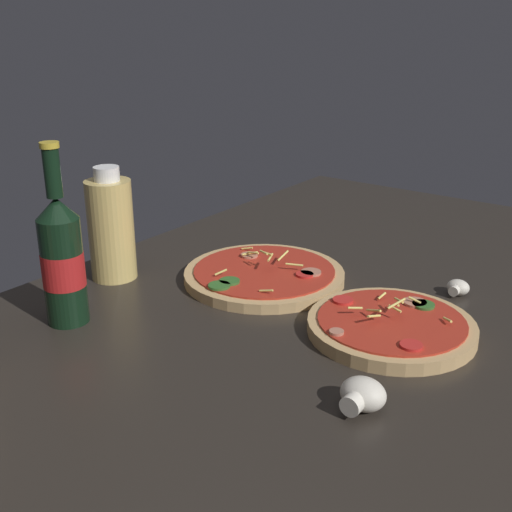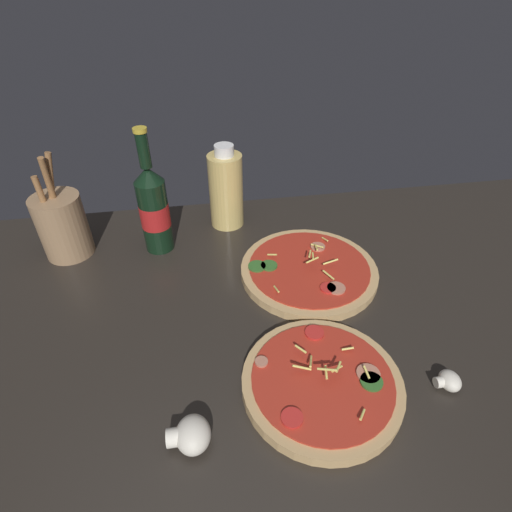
{
  "view_description": "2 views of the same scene",
  "coord_description": "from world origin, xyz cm",
  "px_view_note": "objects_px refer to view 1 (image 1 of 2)",
  "views": [
    {
      "loc": [
        -75.42,
        -46.89,
        45.83
      ],
      "look_at": [
        0.0,
        8.75,
        10.38
      ],
      "focal_mm": 45.0,
      "sensor_mm": 36.0,
      "label": 1
    },
    {
      "loc": [
        -12.69,
        -47.38,
        55.33
      ],
      "look_at": [
        -3.42,
        9.55,
        11.09
      ],
      "focal_mm": 28.0,
      "sensor_mm": 36.0,
      "label": 2
    }
  ],
  "objects_px": {
    "pizza_far": "(264,275)",
    "beer_bottle": "(62,259)",
    "mushroom_left": "(362,395)",
    "mushroom_right": "(458,288)",
    "pizza_near": "(391,326)",
    "oil_bottle": "(111,228)"
  },
  "relations": [
    {
      "from": "pizza_far",
      "to": "beer_bottle",
      "type": "height_order",
      "value": "beer_bottle"
    },
    {
      "from": "mushroom_left",
      "to": "pizza_far",
      "type": "bearing_deg",
      "value": 52.06
    },
    {
      "from": "mushroom_right",
      "to": "pizza_near",
      "type": "bearing_deg",
      "value": 171.23
    },
    {
      "from": "pizza_far",
      "to": "beer_bottle",
      "type": "bearing_deg",
      "value": 154.38
    },
    {
      "from": "oil_bottle",
      "to": "mushroom_left",
      "type": "distance_m",
      "value": 0.55
    },
    {
      "from": "oil_bottle",
      "to": "pizza_near",
      "type": "bearing_deg",
      "value": -79.19
    },
    {
      "from": "mushroom_left",
      "to": "beer_bottle",
      "type": "bearing_deg",
      "value": 96.67
    },
    {
      "from": "pizza_far",
      "to": "beer_bottle",
      "type": "xyz_separation_m",
      "value": [
        -0.3,
        0.14,
        0.09
      ]
    },
    {
      "from": "pizza_near",
      "to": "mushroom_left",
      "type": "xyz_separation_m",
      "value": [
        -0.2,
        -0.06,
        0.01
      ]
    },
    {
      "from": "beer_bottle",
      "to": "mushroom_left",
      "type": "bearing_deg",
      "value": -83.33
    },
    {
      "from": "mushroom_left",
      "to": "mushroom_right",
      "type": "xyz_separation_m",
      "value": [
        0.39,
        0.03,
        -0.01
      ]
    },
    {
      "from": "beer_bottle",
      "to": "oil_bottle",
      "type": "distance_m",
      "value": 0.18
    },
    {
      "from": "oil_bottle",
      "to": "mushroom_right",
      "type": "relative_size",
      "value": 5.06
    },
    {
      "from": "pizza_near",
      "to": "mushroom_right",
      "type": "bearing_deg",
      "value": -8.77
    },
    {
      "from": "pizza_far",
      "to": "mushroom_left",
      "type": "height_order",
      "value": "pizza_far"
    },
    {
      "from": "beer_bottle",
      "to": "oil_bottle",
      "type": "xyz_separation_m",
      "value": [
        0.16,
        0.08,
        -0.01
      ]
    },
    {
      "from": "oil_bottle",
      "to": "mushroom_right",
      "type": "height_order",
      "value": "oil_bottle"
    },
    {
      "from": "pizza_far",
      "to": "oil_bottle",
      "type": "bearing_deg",
      "value": 123.02
    },
    {
      "from": "pizza_far",
      "to": "mushroom_right",
      "type": "xyz_separation_m",
      "value": [
        0.14,
        -0.29,
        0.0
      ]
    },
    {
      "from": "pizza_near",
      "to": "mushroom_left",
      "type": "relative_size",
      "value": 4.14
    },
    {
      "from": "beer_bottle",
      "to": "mushroom_left",
      "type": "height_order",
      "value": "beer_bottle"
    },
    {
      "from": "pizza_near",
      "to": "mushroom_left",
      "type": "bearing_deg",
      "value": -164.27
    }
  ]
}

